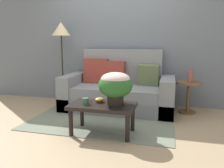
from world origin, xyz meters
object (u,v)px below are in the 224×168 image
object	(u,v)px
coffee_table	(103,109)
coffee_mug	(86,101)
floor_lamp	(61,35)
potted_plant	(115,85)
side_table	(188,92)
table_vase	(190,76)
snack_bowl	(100,100)
couch	(118,91)

from	to	relation	value
coffee_table	coffee_mug	xyz separation A→B (m)	(-0.22, -0.06, 0.11)
coffee_table	floor_lamp	size ratio (longest dim) A/B	0.54
coffee_table	potted_plant	bearing A→B (deg)	7.67
potted_plant	side_table	bearing A→B (deg)	51.20
coffee_table	potted_plant	distance (m)	0.38
table_vase	potted_plant	bearing A→B (deg)	-129.47
floor_lamp	coffee_mug	bearing A→B (deg)	-53.83
snack_bowl	table_vase	xyz separation A→B (m)	(1.28, 1.18, 0.21)
coffee_table	coffee_mug	distance (m)	0.25
side_table	table_vase	world-z (taller)	table_vase
potted_plant	coffee_mug	bearing A→B (deg)	-167.33
couch	coffee_mug	world-z (taller)	couch
coffee_table	potted_plant	world-z (taller)	potted_plant
side_table	snack_bowl	distance (m)	1.74
coffee_mug	table_vase	world-z (taller)	table_vase
potted_plant	couch	bearing A→B (deg)	101.11
couch	floor_lamp	xyz separation A→B (m)	(-1.21, 0.15, 1.05)
couch	snack_bowl	world-z (taller)	couch
floor_lamp	potted_plant	distance (m)	2.11
potted_plant	snack_bowl	bearing A→B (deg)	163.56
couch	side_table	distance (m)	1.26
floor_lamp	snack_bowl	bearing A→B (deg)	-46.90
side_table	table_vase	bearing A→B (deg)	-41.58
coffee_table	side_table	size ratio (longest dim) A/B	1.58
coffee_table	table_vase	bearing A→B (deg)	46.65
side_table	coffee_mug	bearing A→B (deg)	-136.14
coffee_mug	coffee_table	bearing A→B (deg)	16.53
snack_bowl	couch	bearing A→B (deg)	89.54
side_table	snack_bowl	xyz separation A→B (m)	(-1.26, -1.19, 0.07)
coffee_table	floor_lamp	distance (m)	2.15
potted_plant	snack_bowl	xyz separation A→B (m)	(-0.25, 0.07, -0.24)
coffee_mug	couch	bearing A→B (deg)	83.19
snack_bowl	coffee_mug	bearing A→B (deg)	-132.16
coffee_table	snack_bowl	size ratio (longest dim) A/B	6.73
coffee_table	floor_lamp	bearing A→B (deg)	132.71
couch	floor_lamp	distance (m)	1.61
floor_lamp	side_table	bearing A→B (deg)	-2.13
coffee_mug	floor_lamp	bearing A→B (deg)	126.17
potted_plant	coffee_mug	xyz separation A→B (m)	(-0.39, -0.09, -0.23)
floor_lamp	table_vase	xyz separation A→B (m)	(2.48, -0.10, -0.73)
side_table	floor_lamp	world-z (taller)	floor_lamp
floor_lamp	snack_bowl	world-z (taller)	floor_lamp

